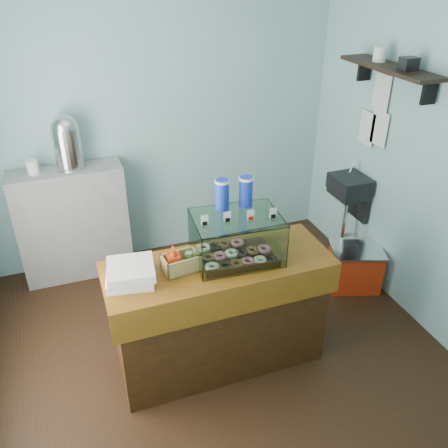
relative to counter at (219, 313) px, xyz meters
name	(u,v)px	position (x,y,z in m)	size (l,w,h in m)	color
ground	(209,336)	(0.00, 0.25, -0.46)	(3.50, 3.50, 0.00)	black
room_shell	(209,140)	(0.03, 0.26, 1.25)	(3.54, 3.04, 2.82)	#81B3BC
counter	(219,313)	(0.00, 0.00, 0.00)	(1.60, 0.60, 0.90)	#3F210C
back_shelf	(74,224)	(-0.90, 1.57, 0.09)	(1.00, 0.32, 1.10)	#939396
display_case	(235,235)	(0.14, 0.05, 0.61)	(0.63, 0.48, 0.54)	#33180F
condiment_crate	(179,262)	(-0.28, 0.01, 0.51)	(0.27, 0.18, 0.20)	tan
pastry_boxes	(130,273)	(-0.61, 0.01, 0.50)	(0.35, 0.35, 0.12)	white
coffee_urn	(67,141)	(-0.84, 1.59, 0.90)	(0.27, 0.27, 0.49)	silver
red_cooler	(355,267)	(1.51, 0.45, -0.25)	(0.56, 0.49, 0.41)	red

